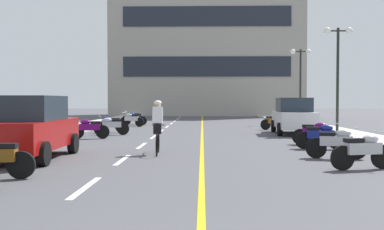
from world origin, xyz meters
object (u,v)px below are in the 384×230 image
at_px(motorcycle_5, 321,136).
at_px(motorcycle_11, 132,119).
at_px(parked_car_mid, 294,116).
at_px(motorcycle_6, 315,133).
at_px(motorcycle_10, 274,121).
at_px(motorcycle_12, 134,118).
at_px(motorcycle_4, 336,143).
at_px(motorcycle_7, 90,128).
at_px(street_lamp_far, 300,69).
at_px(motorcycle_8, 111,125).
at_px(motorcycle_9, 110,124).
at_px(cyclist_rider, 158,126).
at_px(motorcycle_3, 363,150).
at_px(motorcycle_13, 133,117).
at_px(parked_car_near, 30,127).
at_px(street_lamp_mid, 338,56).

xyz_separation_m(motorcycle_5, motorcycle_11, (-8.67, 13.25, 0.00)).
height_order(parked_car_mid, motorcycle_6, parked_car_mid).
relative_size(motorcycle_10, motorcycle_12, 0.97).
distance_m(motorcycle_4, motorcycle_10, 12.95).
xyz_separation_m(motorcycle_4, motorcycle_7, (-8.82, 6.54, 0.00)).
xyz_separation_m(street_lamp_far, motorcycle_8, (-11.48, -10.80, -3.49)).
bearing_deg(motorcycle_9, cyclist_rider, -69.50).
xyz_separation_m(motorcycle_3, motorcycle_13, (-8.89, 20.84, 0.00)).
relative_size(motorcycle_5, motorcycle_11, 1.01).
bearing_deg(motorcycle_7, parked_car_near, -89.87).
relative_size(motorcycle_3, cyclist_rider, 0.94).
bearing_deg(motorcycle_8, street_lamp_far, 43.26).
distance_m(parked_car_near, motorcycle_13, 19.10).
height_order(motorcycle_4, motorcycle_10, same).
bearing_deg(cyclist_rider, street_lamp_far, 65.23).
height_order(motorcycle_3, motorcycle_8, same).
relative_size(motorcycle_6, motorcycle_7, 0.97).
height_order(motorcycle_3, motorcycle_6, same).
bearing_deg(parked_car_near, motorcycle_7, 90.13).
height_order(parked_car_near, motorcycle_5, parked_car_near).
distance_m(street_lamp_mid, parked_car_mid, 3.84).
xyz_separation_m(motorcycle_9, motorcycle_11, (0.21, 5.67, 0.00)).
distance_m(motorcycle_3, motorcycle_8, 13.47).
height_order(street_lamp_mid, motorcycle_3, street_lamp_mid).
height_order(motorcycle_5, motorcycle_9, same).
height_order(street_lamp_mid, motorcycle_9, street_lamp_mid).
bearing_deg(motorcycle_6, cyclist_rider, -152.58).
bearing_deg(motorcycle_13, motorcycle_3, -66.90).
bearing_deg(motorcycle_4, motorcycle_8, 133.96).
distance_m(motorcycle_4, motorcycle_6, 4.02).
distance_m(street_lamp_mid, motorcycle_12, 14.09).
xyz_separation_m(motorcycle_3, motorcycle_11, (-8.50, 17.78, 0.00)).
bearing_deg(motorcycle_13, motorcycle_10, -32.90).
bearing_deg(motorcycle_10, street_lamp_far, 65.85).
height_order(motorcycle_4, cyclist_rider, cyclist_rider).
bearing_deg(motorcycle_3, motorcycle_8, 128.26).
bearing_deg(motorcycle_5, motorcycle_11, 123.19).
bearing_deg(motorcycle_7, motorcycle_4, -36.55).
distance_m(parked_car_mid, motorcycle_6, 5.62).
distance_m(parked_car_near, motorcycle_6, 10.15).
relative_size(motorcycle_8, motorcycle_11, 0.99).
xyz_separation_m(motorcycle_4, motorcycle_12, (-8.50, 17.29, 0.00)).
xyz_separation_m(motorcycle_4, motorcycle_8, (-8.28, 8.59, 0.00)).
bearing_deg(motorcycle_11, motorcycle_8, -88.71).
height_order(street_lamp_far, motorcycle_4, street_lamp_far).
bearing_deg(motorcycle_13, street_lamp_far, 2.56).
relative_size(motorcycle_11, motorcycle_12, 0.99).
distance_m(street_lamp_mid, motorcycle_8, 11.92).
relative_size(street_lamp_mid, motorcycle_13, 3.11).
bearing_deg(cyclist_rider, motorcycle_10, 64.89).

